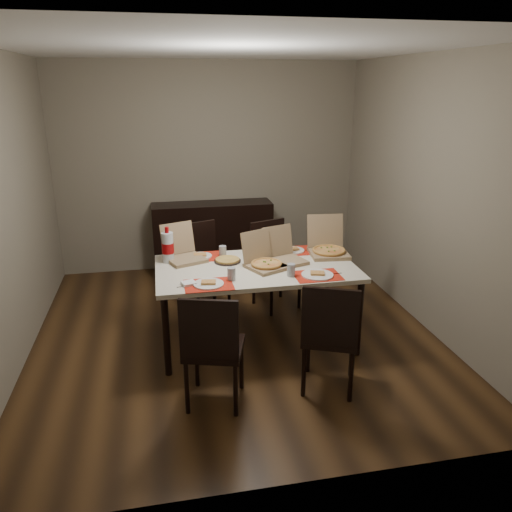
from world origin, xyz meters
name	(u,v)px	position (x,y,z in m)	size (l,w,h in m)	color
ground	(235,334)	(0.00, 0.00, -0.01)	(3.80, 4.00, 0.02)	#442B15
room_walls	(226,149)	(0.00, 0.43, 1.73)	(3.84, 4.02, 2.62)	gray
sideboard	(213,238)	(0.00, 1.78, 0.45)	(1.50, 0.40, 0.90)	black
dining_table	(256,273)	(0.17, -0.17, 0.68)	(1.80, 1.00, 0.75)	beige
chair_near_left	(212,346)	(-0.34, -1.12, 0.51)	(0.52, 0.52, 0.93)	black
chair_near_right	(330,333)	(0.57, -1.10, 0.51)	(0.55, 0.55, 0.93)	black
chair_far_left	(203,262)	(-0.24, 0.69, 0.51)	(0.54, 0.54, 0.93)	black
chair_far_right	(273,260)	(0.52, 0.62, 0.51)	(0.54, 0.54, 0.93)	black
setting_near_left	(212,281)	(-0.26, -0.51, 0.77)	(0.50, 0.30, 0.11)	red
setting_near_right	(311,274)	(0.59, -0.50, 0.77)	(0.49, 0.30, 0.11)	red
setting_far_left	(204,255)	(-0.26, 0.18, 0.77)	(0.48, 0.30, 0.11)	red
setting_far_right	(289,250)	(0.57, 0.16, 0.77)	(0.46, 0.30, 0.11)	red
napkin_loose	(269,270)	(0.27, -0.30, 0.76)	(0.12, 0.11, 0.02)	white
pizza_box_center	(265,262)	(0.24, -0.21, 0.80)	(0.43, 0.44, 0.31)	#896F4F
pizza_box_right	(328,249)	(0.93, 0.02, 0.81)	(0.39, 0.43, 0.36)	#896F4F
pizza_box_left	(183,254)	(-0.46, 0.14, 0.81)	(0.43, 0.45, 0.33)	#896F4F
pizza_box_extra	(284,256)	(0.46, -0.09, 0.81)	(0.41, 0.43, 0.31)	#896F4F
faina_plate	(227,260)	(-0.06, 0.00, 0.76)	(0.25, 0.25, 0.03)	black
dip_bowl	(259,258)	(0.24, 0.02, 0.76)	(0.11, 0.11, 0.03)	white
soda_bottle	(168,247)	(-0.60, 0.11, 0.89)	(0.11, 0.11, 0.33)	silver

